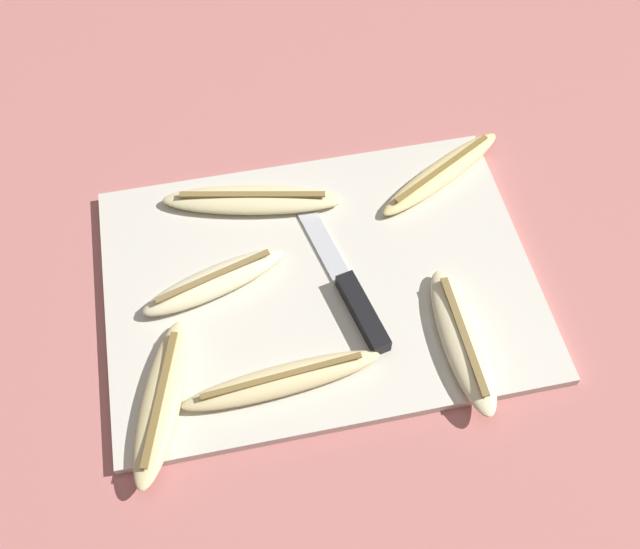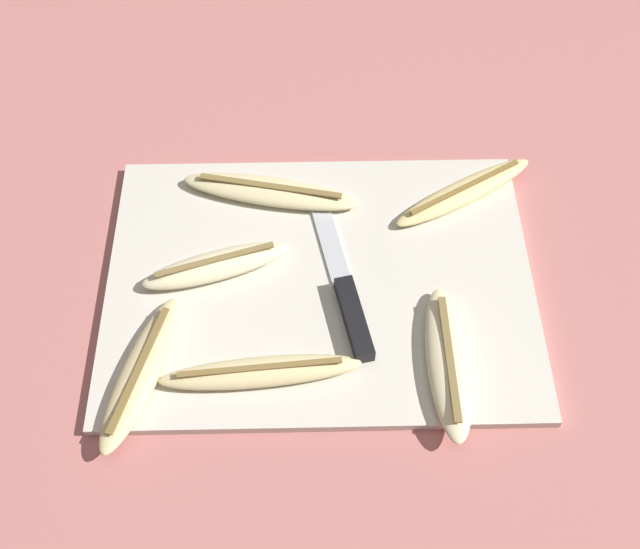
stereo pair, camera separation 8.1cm
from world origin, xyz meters
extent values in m
plane|color=#B76B66|center=(0.00, 0.00, 0.00)|extent=(4.00, 4.00, 0.00)
cube|color=beige|center=(0.00, 0.00, 0.01)|extent=(0.47, 0.34, 0.01)
cube|color=black|center=(0.03, -0.06, 0.02)|extent=(0.04, 0.10, 0.02)
cube|color=#B7BABF|center=(0.01, 0.06, 0.01)|extent=(0.05, 0.14, 0.00)
ellipsoid|color=beige|center=(-0.11, 0.01, 0.02)|extent=(0.17, 0.08, 0.02)
cube|color=olive|center=(-0.11, 0.01, 0.03)|extent=(0.13, 0.04, 0.00)
ellipsoid|color=#EDD689|center=(0.17, 0.11, 0.02)|extent=(0.18, 0.12, 0.02)
cube|color=olive|center=(0.17, 0.11, 0.03)|extent=(0.14, 0.08, 0.00)
ellipsoid|color=beige|center=(-0.06, -0.11, 0.02)|extent=(0.21, 0.05, 0.02)
cube|color=olive|center=(-0.06, -0.11, 0.03)|extent=(0.16, 0.02, 0.00)
ellipsoid|color=beige|center=(0.13, -0.11, 0.02)|extent=(0.04, 0.17, 0.02)
cube|color=olive|center=(0.13, -0.11, 0.03)|extent=(0.01, 0.14, 0.00)
ellipsoid|color=beige|center=(-0.06, 0.12, 0.02)|extent=(0.21, 0.08, 0.02)
cube|color=olive|center=(-0.06, 0.12, 0.03)|extent=(0.17, 0.04, 0.00)
ellipsoid|color=beige|center=(-0.18, -0.11, 0.02)|extent=(0.09, 0.18, 0.02)
cube|color=brown|center=(-0.18, -0.11, 0.03)|extent=(0.05, 0.14, 0.00)
camera|label=1|loc=(-0.09, -0.43, 0.70)|focal=42.00mm
camera|label=2|loc=(-0.01, -0.44, 0.70)|focal=42.00mm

